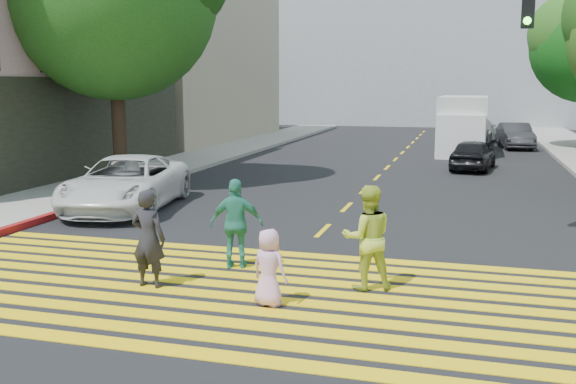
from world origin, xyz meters
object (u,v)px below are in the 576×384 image
at_px(pedestrian_child, 269,268).
at_px(dark_car_near, 473,154).
at_px(pedestrian_extra, 237,224).
at_px(silver_car, 477,130).
at_px(pedestrian_woman, 367,237).
at_px(white_sedan, 126,183).
at_px(dark_car_parked, 515,136).
at_px(white_van, 462,127).
at_px(pedestrian_man, 148,239).

bearing_deg(pedestrian_child, dark_car_near, -81.84).
bearing_deg(pedestrian_extra, silver_car, -111.53).
height_order(pedestrian_woman, pedestrian_extra, pedestrian_woman).
bearing_deg(dark_car_near, white_sedan, 59.27).
height_order(pedestrian_woman, dark_car_parked, pedestrian_woman).
height_order(white_sedan, white_van, white_van).
xyz_separation_m(pedestrian_child, silver_car, (3.26, 29.91, 0.13)).
bearing_deg(pedestrian_child, pedestrian_man, 9.30).
bearing_deg(dark_car_near, pedestrian_man, 81.56).
relative_size(pedestrian_extra, dark_car_near, 0.46).
distance_m(pedestrian_man, white_van, 23.63).
height_order(silver_car, white_van, white_van).
distance_m(pedestrian_man, pedestrian_extra, 1.79).
distance_m(pedestrian_extra, silver_car, 28.45).
bearing_deg(pedestrian_child, silver_car, -78.19).
relative_size(pedestrian_man, white_van, 0.28).
xyz_separation_m(pedestrian_extra, white_sedan, (-4.87, 4.53, -0.11)).
xyz_separation_m(silver_car, dark_car_parked, (1.95, -2.72, -0.06)).
height_order(pedestrian_man, dark_car_near, pedestrian_man).
bearing_deg(pedestrian_extra, pedestrian_woman, 154.75).
relative_size(pedestrian_woman, pedestrian_extra, 1.05).
xyz_separation_m(pedestrian_man, white_van, (4.73, 23.14, 0.49)).
height_order(pedestrian_woman, dark_car_near, pedestrian_woman).
height_order(pedestrian_woman, white_van, white_van).
bearing_deg(pedestrian_man, dark_car_near, -103.60).
distance_m(pedestrian_woman, dark_car_near, 16.29).
distance_m(pedestrian_child, white_van, 23.63).
distance_m(pedestrian_man, white_sedan, 7.13).
xyz_separation_m(dark_car_near, silver_car, (0.22, 12.47, 0.11)).
bearing_deg(dark_car_near, dark_car_parked, -93.99).
bearing_deg(pedestrian_woman, silver_car, -114.07).
bearing_deg(white_sedan, pedestrian_man, -66.74).
relative_size(silver_car, dark_car_parked, 1.23).
distance_m(white_sedan, dark_car_near, 14.35).
relative_size(pedestrian_child, dark_car_parked, 0.30).
bearing_deg(dark_car_parked, white_van, -133.03).
relative_size(pedestrian_extra, silver_car, 0.33).
height_order(pedestrian_woman, silver_car, pedestrian_woman).
height_order(pedestrian_extra, dark_car_parked, pedestrian_extra).
xyz_separation_m(pedestrian_man, pedestrian_woman, (3.53, 0.90, 0.04)).
distance_m(dark_car_near, silver_car, 12.47).
bearing_deg(pedestrian_child, dark_car_parked, -82.83).
bearing_deg(dark_car_near, silver_car, -82.41).
distance_m(pedestrian_child, pedestrian_extra, 2.18).
bearing_deg(white_van, silver_car, 84.41).
distance_m(pedestrian_man, silver_car, 30.07).
xyz_separation_m(pedestrian_man, pedestrian_extra, (1.02, 1.47, 0.00)).
distance_m(pedestrian_woman, white_sedan, 8.97).
bearing_deg(pedestrian_extra, dark_car_near, -117.67).
bearing_deg(white_sedan, pedestrian_extra, -52.38).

